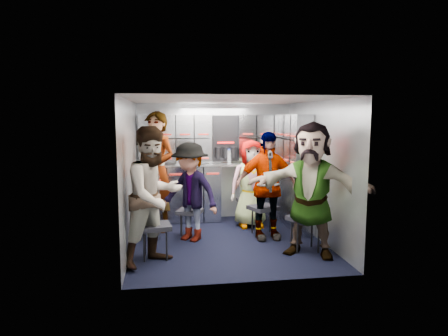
{
  "coord_description": "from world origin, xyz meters",
  "views": [
    {
      "loc": [
        -0.9,
        -5.74,
        1.86
      ],
      "look_at": [
        -0.0,
        0.35,
        1.07
      ],
      "focal_mm": 32.0,
      "sensor_mm": 36.0,
      "label": 1
    }
  ],
  "objects": [
    {
      "name": "wall_back",
      "position": [
        0.0,
        1.5,
        1.05
      ],
      "size": [
        2.8,
        0.04,
        2.1
      ],
      "primitive_type": "cube",
      "color": "#9397A0",
      "rests_on": "ground"
    },
    {
      "name": "wall_left",
      "position": [
        -1.4,
        0.0,
        1.05
      ],
      "size": [
        0.04,
        3.0,
        2.1
      ],
      "primitive_type": "cube",
      "color": "#9397A0",
      "rests_on": "ground"
    },
    {
      "name": "locker_bank_back",
      "position": [
        0.0,
        1.35,
        1.49
      ],
      "size": [
        2.68,
        0.28,
        0.82
      ],
      "primitive_type": "cube",
      "color": "#9499A3",
      "rests_on": "wall_back"
    },
    {
      "name": "jump_seat_near_left",
      "position": [
        -1.05,
        -0.56,
        0.41
      ],
      "size": [
        0.44,
        0.42,
        0.46
      ],
      "rotation": [
        0.0,
        0.0,
        0.14
      ],
      "color": "black",
      "rests_on": "ground"
    },
    {
      "name": "cup_left",
      "position": [
        -0.54,
        1.23,
        1.09
      ],
      "size": [
        0.08,
        0.08,
        0.11
      ],
      "primitive_type": "cylinder",
      "color": "tan",
      "rests_on": "counter"
    },
    {
      "name": "bottle_left",
      "position": [
        -0.69,
        1.24,
        1.17
      ],
      "size": [
        0.07,
        0.07,
        0.27
      ],
      "primitive_type": "cylinder",
      "color": "white",
      "rests_on": "counter"
    },
    {
      "name": "attendant_arc_b",
      "position": [
        -0.54,
        0.16,
        0.74
      ],
      "size": [
        1.09,
        1.04,
        1.49
      ],
      "primitive_type": "imported",
      "rotation": [
        0.0,
        0.0,
        -0.69
      ],
      "color": "black",
      "rests_on": "ground"
    },
    {
      "name": "jump_seat_mid_left",
      "position": [
        -0.54,
        0.34,
        0.38
      ],
      "size": [
        0.46,
        0.45,
        0.43
      ],
      "rotation": [
        0.0,
        0.0,
        -0.36
      ],
      "color": "black",
      "rests_on": "ground"
    },
    {
      "name": "bottle_right",
      "position": [
        0.72,
        1.24,
        1.16
      ],
      "size": [
        0.07,
        0.07,
        0.25
      ],
      "primitive_type": "cylinder",
      "color": "white",
      "rests_on": "counter"
    },
    {
      "name": "attendant_standing",
      "position": [
        -1.05,
        0.79,
        0.98
      ],
      "size": [
        0.84,
        0.82,
        1.95
      ],
      "primitive_type": "imported",
      "rotation": [
        0.0,
        0.0,
        -0.73
      ],
      "color": "black",
      "rests_on": "ground"
    },
    {
      "name": "counter",
      "position": [
        0.0,
        1.29,
        1.01
      ],
      "size": [
        2.68,
        0.42,
        0.03
      ],
      "primitive_type": "cube",
      "color": "#B2B5BA",
      "rests_on": "cart_bank_back"
    },
    {
      "name": "jump_seat_center",
      "position": [
        0.53,
        0.97,
        0.38
      ],
      "size": [
        0.39,
        0.37,
        0.43
      ],
      "rotation": [
        0.0,
        0.0,
        0.08
      ],
      "color": "black",
      "rests_on": "ground"
    },
    {
      "name": "cup_right",
      "position": [
        1.25,
        1.23,
        1.08
      ],
      "size": [
        0.07,
        0.07,
        0.1
      ],
      "primitive_type": "cylinder",
      "color": "tan",
      "rests_on": "counter"
    },
    {
      "name": "wall_right",
      "position": [
        1.4,
        0.0,
        1.05
      ],
      "size": [
        0.04,
        3.0,
        2.1
      ],
      "primitive_type": "cube",
      "color": "#9397A0",
      "rests_on": "ground"
    },
    {
      "name": "locker_bank_right",
      "position": [
        1.25,
        0.7,
        1.49
      ],
      "size": [
        0.28,
        1.0,
        0.82
      ],
      "primitive_type": "cube",
      "color": "#9499A3",
      "rests_on": "wall_right"
    },
    {
      "name": "red_latch_strip",
      "position": [
        0.0,
        1.09,
        0.88
      ],
      "size": [
        2.6,
        0.02,
        0.03
      ],
      "primitive_type": "cube",
      "color": "#AE201A",
      "rests_on": "cart_bank_back"
    },
    {
      "name": "attendant_arc_d",
      "position": [
        0.61,
        0.07,
        0.82
      ],
      "size": [
        0.98,
        0.45,
        1.64
      ],
      "primitive_type": "imported",
      "rotation": [
        0.0,
        0.0,
        0.05
      ],
      "color": "black",
      "rests_on": "ground"
    },
    {
      "name": "floor",
      "position": [
        0.0,
        0.0,
        0.0
      ],
      "size": [
        3.0,
        3.0,
        0.0
      ],
      "primitive_type": "plane",
      "color": "black",
      "rests_on": "ground"
    },
    {
      "name": "attendant_arc_e",
      "position": [
        1.01,
        -0.72,
        0.9
      ],
      "size": [
        1.71,
        1.32,
        1.81
      ],
      "primitive_type": "imported",
      "rotation": [
        0.0,
        0.0,
        -0.55
      ],
      "color": "black",
      "rests_on": "ground"
    },
    {
      "name": "jump_seat_mid_right",
      "position": [
        0.61,
        0.25,
        0.42
      ],
      "size": [
        0.51,
        0.5,
        0.47
      ],
      "rotation": [
        0.0,
        0.0,
        0.41
      ],
      "color": "black",
      "rests_on": "ground"
    },
    {
      "name": "bottle_mid",
      "position": [
        0.22,
        1.24,
        1.15
      ],
      "size": [
        0.06,
        0.06,
        0.25
      ],
      "primitive_type": "cylinder",
      "color": "white",
      "rests_on": "counter"
    },
    {
      "name": "attendant_arc_c",
      "position": [
        0.53,
        0.79,
        0.74
      ],
      "size": [
        0.73,
        0.48,
        1.48
      ],
      "primitive_type": "imported",
      "rotation": [
        0.0,
        0.0,
        0.01
      ],
      "color": "black",
      "rests_on": "ground"
    },
    {
      "name": "right_cabinet",
      "position": [
        1.25,
        0.6,
        0.5
      ],
      "size": [
        0.28,
        1.2,
        1.0
      ],
      "primitive_type": "cube",
      "color": "#9499A3",
      "rests_on": "ground"
    },
    {
      "name": "cart_bank_left",
      "position": [
        -1.19,
        0.56,
        0.49
      ],
      "size": [
        0.38,
        0.76,
        0.99
      ],
      "primitive_type": "cube",
      "color": "#9499A3",
      "rests_on": "ground"
    },
    {
      "name": "coffee_niche",
      "position": [
        0.18,
        1.41,
        1.47
      ],
      "size": [
        0.46,
        0.16,
        0.84
      ],
      "primitive_type": null,
      "color": "black",
      "rests_on": "wall_back"
    },
    {
      "name": "attendant_arc_a",
      "position": [
        -1.05,
        -0.74,
        0.87
      ],
      "size": [
        1.08,
        1.05,
        1.75
      ],
      "primitive_type": "imported",
      "rotation": [
        0.0,
        0.0,
        0.7
      ],
      "color": "black",
      "rests_on": "ground"
    },
    {
      "name": "ceiling",
      "position": [
        0.0,
        0.0,
        2.1
      ],
      "size": [
        2.8,
        3.0,
        0.02
      ],
      "primitive_type": "cube",
      "color": "silver",
      "rests_on": "wall_back"
    },
    {
      "name": "jump_seat_near_right",
      "position": [
        1.01,
        -0.54,
        0.43
      ],
      "size": [
        0.53,
        0.51,
        0.49
      ],
      "rotation": [
        0.0,
        0.0,
        0.38
      ],
      "color": "black",
      "rests_on": "ground"
    },
    {
      "name": "cart_bank_back",
      "position": [
        0.0,
        1.29,
        0.49
      ],
      "size": [
        2.68,
        0.38,
        0.99
      ],
      "primitive_type": "cube",
      "color": "#9499A3",
      "rests_on": "ground"
    }
  ]
}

